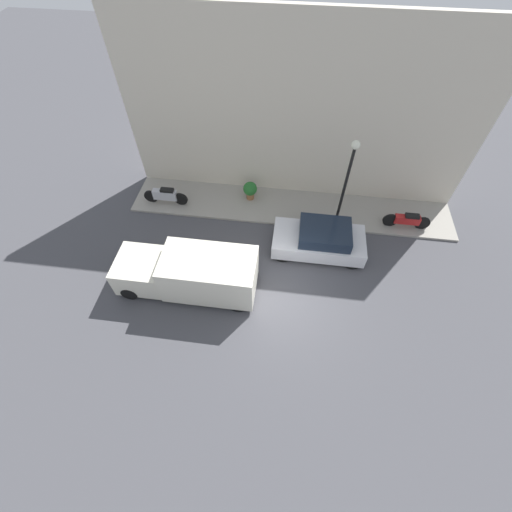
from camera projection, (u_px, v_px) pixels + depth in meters
name	position (u px, v px, depth m)	size (l,w,h in m)	color
ground_plane	(281.00, 294.00, 13.43)	(60.00, 60.00, 0.00)	#47474C
sidewalk	(290.00, 207.00, 16.38)	(2.40, 15.01, 0.10)	gray
building_facade	(300.00, 117.00, 14.17)	(0.30, 15.01, 7.84)	beige
parked_car	(320.00, 240.00, 14.33)	(1.84, 3.82, 1.35)	silver
delivery_van	(189.00, 273.00, 12.92)	(1.86, 5.33, 1.83)	silver
motorcycle_red	(407.00, 220.00, 15.19)	(0.30, 2.05, 0.76)	#B21E1E
scooter_silver	(165.00, 195.00, 16.12)	(0.30, 2.11, 0.87)	#B7B7BF
streetlamp	(348.00, 173.00, 13.34)	(0.34, 0.34, 4.33)	black
potted_plant	(250.00, 190.00, 16.29)	(0.66, 0.66, 0.92)	brown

